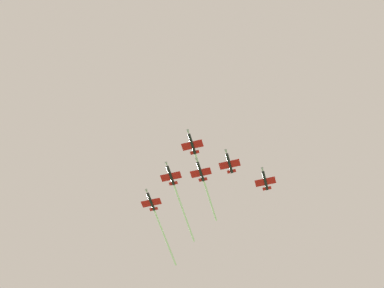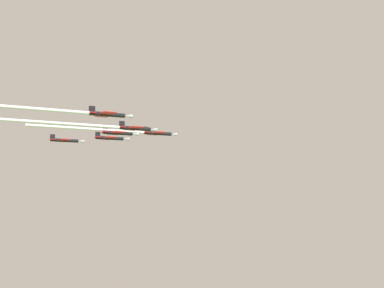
{
  "view_description": "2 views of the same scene",
  "coord_description": "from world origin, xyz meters",
  "px_view_note": "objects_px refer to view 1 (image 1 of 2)",
  "views": [
    {
      "loc": [
        31.0,
        -147.39,
        3.88
      ],
      "look_at": [
        -2.51,
        -13.88,
        208.31
      ],
      "focal_mm": 51.99,
      "sensor_mm": 36.0,
      "label": 1
    },
    {
      "loc": [
        -172.57,
        59.87,
        183.76
      ],
      "look_at": [
        -8.65,
        -24.87,
        204.33
      ],
      "focal_mm": 47.79,
      "sensor_mm": 36.0,
      "label": 2
    }
  ],
  "objects_px": {
    "jet_starboard_outer": "(265,180)",
    "jet_center_rear": "(158,221)",
    "jet_port_inner": "(229,163)",
    "jet_lead": "(199,167)",
    "jet_port_outer": "(200,171)",
    "jet_starboard_inner": "(177,195)"
  },
  "relations": [
    {
      "from": "jet_lead",
      "to": "jet_port_outer",
      "type": "height_order",
      "value": "jet_lead"
    },
    {
      "from": "jet_center_rear",
      "to": "jet_lead",
      "type": "bearing_deg",
      "value": 135.99
    },
    {
      "from": "jet_port_inner",
      "to": "jet_port_outer",
      "type": "height_order",
      "value": "jet_port_outer"
    },
    {
      "from": "jet_lead",
      "to": "jet_port_outer",
      "type": "distance_m",
      "value": 1.79
    },
    {
      "from": "jet_starboard_outer",
      "to": "jet_center_rear",
      "type": "bearing_deg",
      "value": -12.9
    },
    {
      "from": "jet_port_inner",
      "to": "jet_starboard_outer",
      "type": "bearing_deg",
      "value": -135.0
    },
    {
      "from": "jet_lead",
      "to": "jet_port_inner",
      "type": "height_order",
      "value": "jet_lead"
    },
    {
      "from": "jet_lead",
      "to": "jet_port_outer",
      "type": "bearing_deg",
      "value": -90.0
    },
    {
      "from": "jet_starboard_inner",
      "to": "jet_port_inner",
      "type": "bearing_deg",
      "value": 156.49
    },
    {
      "from": "jet_port_inner",
      "to": "jet_center_rear",
      "type": "height_order",
      "value": "jet_center_rear"
    },
    {
      "from": "jet_port_inner",
      "to": "jet_center_rear",
      "type": "relative_size",
      "value": 0.25
    },
    {
      "from": "jet_port_inner",
      "to": "jet_port_outer",
      "type": "relative_size",
      "value": 1.0
    },
    {
      "from": "jet_center_rear",
      "to": "jet_starboard_outer",
      "type": "bearing_deg",
      "value": 167.1
    },
    {
      "from": "jet_starboard_outer",
      "to": "jet_port_inner",
      "type": "bearing_deg",
      "value": 45.0
    },
    {
      "from": "jet_port_inner",
      "to": "jet_center_rear",
      "type": "xyz_separation_m",
      "value": [
        -41.19,
        27.01,
        1.67
      ]
    },
    {
      "from": "jet_port_outer",
      "to": "jet_center_rear",
      "type": "height_order",
      "value": "jet_center_rear"
    },
    {
      "from": "jet_starboard_inner",
      "to": "jet_starboard_outer",
      "type": "bearing_deg",
      "value": -177.52
    },
    {
      "from": "jet_starboard_inner",
      "to": "jet_center_rear",
      "type": "xyz_separation_m",
      "value": [
        -13.66,
        14.64,
        1.5
      ]
    },
    {
      "from": "jet_port_outer",
      "to": "jet_starboard_outer",
      "type": "distance_m",
      "value": 30.35
    },
    {
      "from": "jet_port_outer",
      "to": "jet_starboard_outer",
      "type": "bearing_deg",
      "value": -155.77
    },
    {
      "from": "jet_port_inner",
      "to": "jet_port_outer",
      "type": "bearing_deg",
      "value": -5.71
    },
    {
      "from": "jet_port_inner",
      "to": "jet_port_outer",
      "type": "distance_m",
      "value": 13.91
    }
  ]
}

